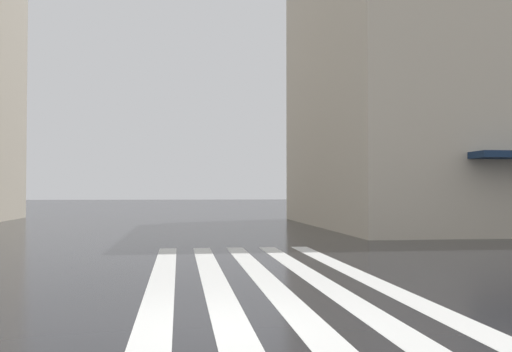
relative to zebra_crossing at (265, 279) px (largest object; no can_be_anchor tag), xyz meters
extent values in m
plane|color=black|center=(-4.00, 1.25, 0.00)|extent=(220.00, 220.00, 0.00)
cube|color=silver|center=(0.00, -2.00, 0.00)|extent=(13.00, 0.50, 0.01)
cube|color=silver|center=(0.00, -1.00, 0.00)|extent=(13.00, 0.50, 0.01)
cube|color=silver|center=(0.00, 0.00, 0.00)|extent=(13.00, 0.50, 0.01)
cube|color=silver|center=(0.00, 1.00, 0.00)|extent=(13.00, 0.50, 0.01)
cube|color=silver|center=(0.00, 2.00, 0.00)|extent=(13.00, 0.50, 0.01)
camera|label=1|loc=(-11.51, 1.67, 1.73)|focal=41.50mm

